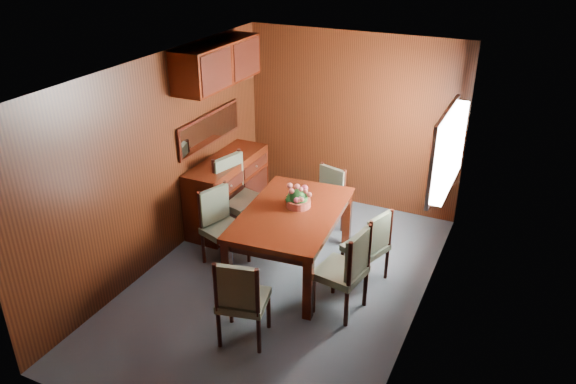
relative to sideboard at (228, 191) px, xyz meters
The scene contains 11 objects.
ground 1.66m from the sideboard, 38.66° to the right, with size 4.50×4.50×0.00m, color #3B4750.
room_shell 1.78m from the sideboard, 30.23° to the right, with size 3.06×4.52×2.41m.
sideboard is the anchor object (origin of this frame).
dining_table 1.45m from the sideboard, 29.25° to the right, with size 1.16×1.72×0.77m.
chair_left_near 0.95m from the sideboard, 64.16° to the right, with size 0.54×0.55×0.93m.
chair_left_far 0.39m from the sideboard, 42.37° to the right, with size 0.60×0.61×1.07m.
chair_right_near 2.37m from the sideboard, 29.06° to the right, with size 0.51×0.53×0.98m.
chair_right_far 2.19m from the sideboard, 14.06° to the right, with size 0.52×0.53×0.88m.
chair_head 2.42m from the sideboard, 56.38° to the right, with size 0.53×0.52×0.94m.
chair_foot 1.31m from the sideboard, 15.45° to the left, with size 0.50×0.49×0.87m.
flower_centerpiece 1.46m from the sideboard, 23.89° to the right, with size 0.30×0.30×0.30m.
Camera 1 is at (2.28, -4.66, 3.69)m, focal length 35.00 mm.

